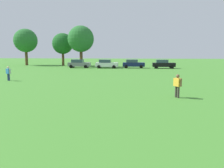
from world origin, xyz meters
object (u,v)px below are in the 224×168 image
parked_car_gray_0 (79,64)px  parked_car_black_3 (163,64)px  tree_far_left (26,41)px  tree_far_right (81,39)px  adult_bystander (178,84)px  tree_center (63,44)px  parked_car_white_1 (106,64)px  bystander_near_trees (8,72)px  parked_car_navy_2 (133,64)px

parked_car_gray_0 → parked_car_black_3: (16.60, 0.19, 0.00)m
tree_far_left → tree_far_right: tree_far_right is taller
adult_bystander → tree_far_right: bearing=-8.3°
tree_center → parked_car_gray_0: bearing=-52.9°
parked_car_white_1 → tree_far_left: bearing=158.1°
bystander_near_trees → parked_car_navy_2: (13.67, 21.79, -0.09)m
parked_car_white_1 → parked_car_navy_2: bearing=10.0°
parked_car_black_3 → tree_far_left: (-31.16, 7.58, 4.92)m
parked_car_gray_0 → bystander_near_trees: bearing=-97.7°
bystander_near_trees → parked_car_gray_0: size_ratio=0.37×
parked_car_gray_0 → tree_center: (-5.46, 7.23, 4.17)m
parked_car_gray_0 → tree_far_right: tree_far_right is taller
tree_center → tree_far_right: bearing=-32.4°
parked_car_white_1 → parked_car_black_3: size_ratio=1.00×
bystander_near_trees → tree_far_right: (2.41, 25.25, 4.95)m
adult_bystander → parked_car_navy_2: size_ratio=0.38×
adult_bystander → tree_far_right: size_ratio=0.19×
parked_car_white_1 → bystander_near_trees: bearing=-112.0°
tree_far_right → parked_car_black_3: bearing=-12.7°
tree_far_right → parked_car_navy_2: bearing=-17.1°
bystander_near_trees → parked_car_white_1: parked_car_white_1 is taller
parked_car_white_1 → tree_far_left: 22.26m
parked_car_gray_0 → tree_far_right: bearing=96.3°
parked_car_navy_2 → tree_far_left: bearing=164.2°
tree_far_left → tree_far_right: bearing=-14.8°
parked_car_navy_2 → tree_center: (-16.28, 6.64, 4.17)m
parked_car_navy_2 → tree_center: tree_center is taller
parked_car_gray_0 → parked_car_white_1: size_ratio=1.00×
parked_car_navy_2 → tree_far_left: (-25.38, 7.18, 4.92)m
parked_car_gray_0 → tree_center: 9.97m
parked_car_black_3 → tree_far_left: size_ratio=0.50×
parked_car_white_1 → adult_bystander: bearing=-73.6°
bystander_near_trees → tree_far_left: size_ratio=0.19×
bystander_near_trees → tree_center: tree_center is taller
bystander_near_trees → parked_car_white_1: bearing=97.8°
parked_car_gray_0 → parked_car_black_3: size_ratio=1.00×
parked_car_navy_2 → parked_car_gray_0: bearing=-176.9°
adult_bystander → parked_car_navy_2: (-3.30, 29.86, -0.12)m
parked_car_navy_2 → parked_car_white_1: bearing=-170.0°
adult_bystander → parked_car_navy_2: parked_car_navy_2 is taller
parked_car_navy_2 → parked_car_black_3: size_ratio=1.00×
parked_car_white_1 → tree_center: size_ratio=0.58×
tree_far_left → tree_center: (9.10, -0.54, -0.75)m
parked_car_white_1 → parked_car_navy_2: (5.24, 0.92, 0.00)m
bystander_near_trees → parked_car_black_3: parked_car_black_3 is taller
bystander_near_trees → parked_car_navy_2: 25.72m
tree_far_left → tree_center: tree_far_left is taller
parked_car_white_1 → parked_car_gray_0: bearing=176.6°
adult_bystander → parked_car_white_1: (-8.54, 28.94, -0.12)m
parked_car_white_1 → tree_center: bearing=145.6°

